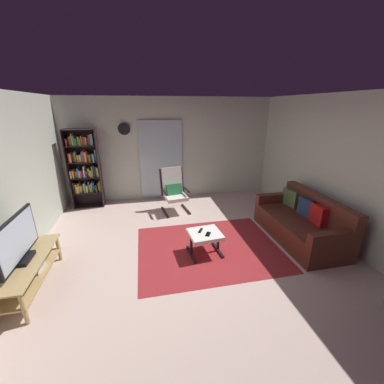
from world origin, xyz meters
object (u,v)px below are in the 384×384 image
object	(u,v)px
tv_stand	(26,269)
ottoman	(205,236)
tv_remote	(201,230)
television	(18,241)
bookshelf_near_tv	(85,167)
lounge_armchair	(174,189)
leather_sofa	(302,223)
wall_clock	(124,129)
cell_phone	(208,234)

from	to	relation	value
tv_stand	ottoman	xyz separation A→B (m)	(2.56, 0.31, 0.02)
ottoman	tv_remote	xyz separation A→B (m)	(-0.06, 0.07, 0.08)
television	bookshelf_near_tv	xyz separation A→B (m)	(0.25, 2.90, 0.26)
tv_stand	television	distance (m)	0.45
television	tv_remote	distance (m)	2.55
television	lounge_armchair	xyz separation A→B (m)	(2.29, 2.22, -0.22)
lounge_armchair	bookshelf_near_tv	bearing A→B (deg)	161.66
bookshelf_near_tv	leather_sofa	distance (m)	4.92
lounge_armchair	tv_remote	world-z (taller)	lounge_armchair
bookshelf_near_tv	lounge_armchair	world-z (taller)	bookshelf_near_tv
tv_stand	ottoman	bearing A→B (deg)	6.80
tv_remote	ottoman	bearing A→B (deg)	-19.36
lounge_armchair	wall_clock	xyz separation A→B (m)	(-1.06, 0.89, 1.32)
leather_sofa	cell_phone	bearing A→B (deg)	-174.06
wall_clock	tv_stand	bearing A→B (deg)	-111.71
television	lounge_armchair	distance (m)	3.20
tv_stand	tv_remote	world-z (taller)	tv_stand
leather_sofa	bookshelf_near_tv	bearing A→B (deg)	149.85
television	tv_stand	bearing A→B (deg)	98.80
tv_remote	bookshelf_near_tv	bearing A→B (deg)	162.99
television	leather_sofa	world-z (taller)	television
ottoman	television	bearing A→B (deg)	-172.87
bookshelf_near_tv	cell_phone	xyz separation A→B (m)	(2.34, -2.64, -0.61)
television	ottoman	world-z (taller)	television
television	tv_remote	world-z (taller)	television
television	ottoman	distance (m)	2.61
ottoman	wall_clock	distance (m)	3.45
tv_stand	ottoman	world-z (taller)	tv_stand
bookshelf_near_tv	wall_clock	distance (m)	1.31
television	ottoman	xyz separation A→B (m)	(2.56, 0.32, -0.43)
ottoman	leather_sofa	bearing A→B (deg)	3.93
television	ottoman	bearing A→B (deg)	7.13
bookshelf_near_tv	leather_sofa	bearing A→B (deg)	-30.15
leather_sofa	cell_phone	size ratio (longest dim) A/B	13.02
leather_sofa	tv_remote	world-z (taller)	leather_sofa
tv_stand	lounge_armchair	world-z (taller)	lounge_armchair
ottoman	wall_clock	size ratio (longest dim) A/B	1.93
bookshelf_near_tv	cell_phone	bearing A→B (deg)	-48.49
bookshelf_near_tv	ottoman	size ratio (longest dim) A/B	3.37
leather_sofa	lounge_armchair	bearing A→B (deg)	140.84
ottoman	cell_phone	xyz separation A→B (m)	(0.03, -0.06, 0.07)
ottoman	tv_remote	world-z (taller)	tv_remote
lounge_armchair	tv_remote	distance (m)	1.85
tv_remote	wall_clock	world-z (taller)	wall_clock
tv_stand	wall_clock	xyz separation A→B (m)	(1.23, 3.10, 1.55)
bookshelf_near_tv	leather_sofa	world-z (taller)	bookshelf_near_tv
lounge_armchair	ottoman	bearing A→B (deg)	-82.03
television	cell_phone	world-z (taller)	television
tv_stand	wall_clock	world-z (taller)	wall_clock
tv_remote	wall_clock	xyz separation A→B (m)	(-1.27, 2.72, 1.44)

